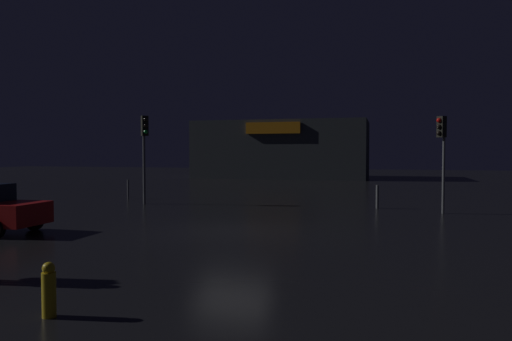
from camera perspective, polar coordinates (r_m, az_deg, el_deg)
name	(u,v)px	position (r m, az deg, el deg)	size (l,w,h in m)	color
ground_plane	(232,231)	(15.90, -2.86, -7.29)	(120.00, 120.00, 0.00)	black
store_building	(283,150)	(49.62, 3.24, 2.51)	(17.25, 9.15, 5.78)	#33383D
traffic_signal_main	(442,140)	(21.65, 21.40, 3.37)	(0.42, 0.42, 4.15)	#595B60
traffic_signal_cross_right	(145,140)	(24.60, -13.22, 3.54)	(0.42, 0.42, 4.45)	#595B60
fire_hydrant	(49,290)	(8.44, -23.59, -12.99)	(0.22, 0.22, 0.88)	gold
bollard_kerb_a	(377,197)	(22.85, 14.35, -3.07)	(0.14, 0.14, 1.09)	#595B60
bollard_kerb_b	(128,189)	(27.61, -15.09, -2.20)	(0.11, 0.11, 1.08)	#595B60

